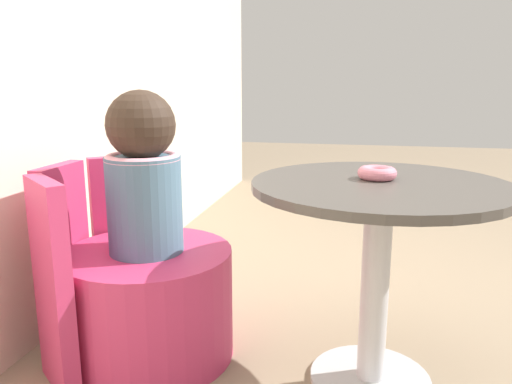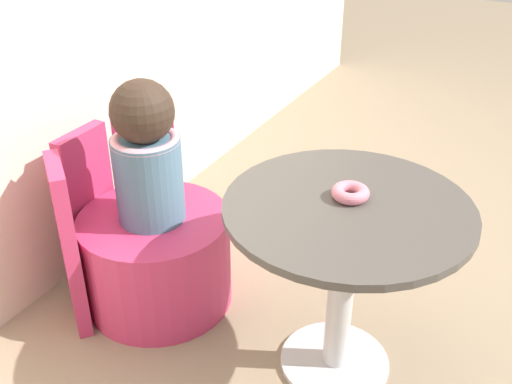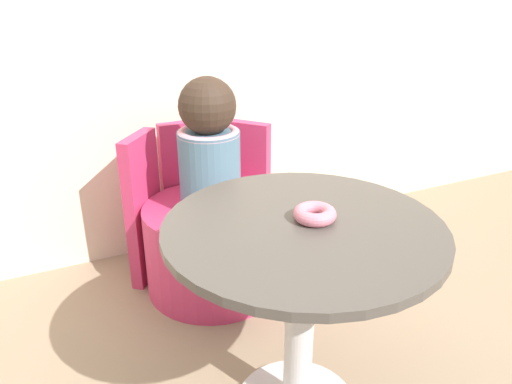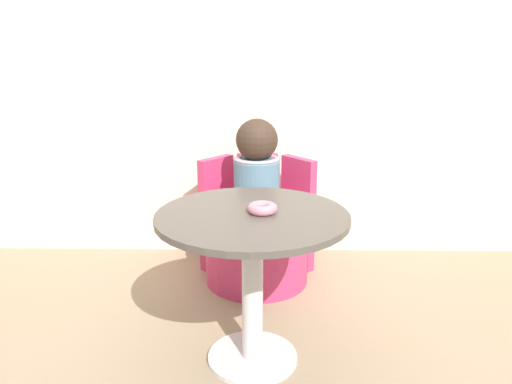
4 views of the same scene
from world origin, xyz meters
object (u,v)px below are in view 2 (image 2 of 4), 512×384
at_px(child_figure, 146,155).
at_px(donut, 350,193).
at_px(round_table, 345,247).
at_px(tub_chair, 157,259).

bearing_deg(child_figure, donut, -87.61).
relative_size(round_table, donut, 6.52).
distance_m(round_table, child_figure, 0.74).
relative_size(tub_chair, donut, 4.90).
relative_size(tub_chair, child_figure, 1.07).
bearing_deg(donut, child_figure, 92.39).
relative_size(child_figure, donut, 4.58).
bearing_deg(round_table, donut, 14.35).
height_order(round_table, tub_chair, round_table).
height_order(tub_chair, child_figure, child_figure).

